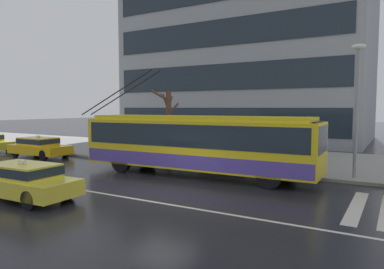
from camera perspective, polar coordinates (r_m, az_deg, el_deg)
The scene contains 12 objects.
ground_plane at distance 13.69m, azimuth -5.12°, elevation -9.30°, with size 160.00×160.00×0.00m, color black.
sidewalk_slab at distance 22.74m, azimuth 10.16°, elevation -3.69°, with size 80.00×10.00×0.14m, color gray.
crosswalk_stripe_edge_near at distance 12.94m, azimuth 24.92°, elevation -10.47°, with size 0.44×4.40×0.01m, color beige.
lane_centre_line at distance 12.76m, azimuth -8.30°, elevation -10.32°, with size 72.00×0.14×0.01m, color silver.
trolleybus at distance 16.82m, azimuth 0.70°, elevation -1.32°, with size 12.84×2.77×5.10m.
taxi_queued_behind_bus at distance 25.27m, azimuth -23.34°, elevation -1.74°, with size 4.33×1.85×1.39m.
taxi_oncoming_near at distance 13.95m, azimuth -25.84°, elevation -6.50°, with size 4.63×1.92×1.39m.
bus_shelter at distance 19.69m, azimuth 4.58°, elevation 0.84°, with size 4.11×1.64×2.52m.
pedestrian_at_shelter at distance 21.12m, azimuth 3.70°, elevation 0.47°, with size 1.26×1.26×2.02m.
pedestrian_approaching_curb at distance 19.08m, azimuth 16.31°, elevation -0.23°, with size 1.48×1.48×1.99m.
street_lamp at distance 17.08m, azimuth 24.97°, elevation 5.35°, with size 0.60×0.32×5.83m.
street_tree_bare at distance 22.63m, azimuth -3.83°, elevation 2.57°, with size 1.06×2.15×4.22m.
Camera 1 is at (7.72, -10.83, 3.22)m, focal length 33.18 mm.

